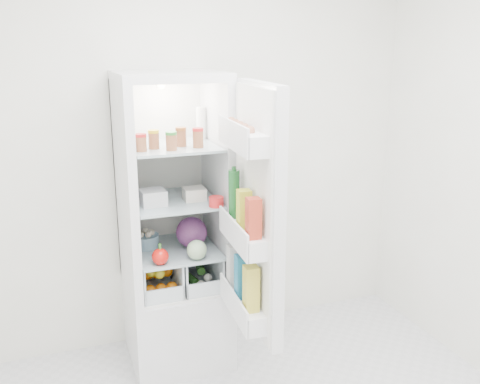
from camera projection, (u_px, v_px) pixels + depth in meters
name	position (u px, v px, depth m)	size (l,w,h in m)	color
room_walls	(294.00, 142.00, 2.02)	(3.02, 3.02, 2.61)	silver
refrigerator	(173.00, 257.00, 3.33)	(0.60, 0.60, 1.80)	silver
shelf_low	(175.00, 249.00, 3.26)	(0.49, 0.53, 0.01)	#A2B7BE
shelf_mid	(174.00, 201.00, 3.17)	(0.49, 0.53, 0.01)	#A2B7BE
shelf_top	(172.00, 146.00, 3.08)	(0.49, 0.53, 0.01)	#A2B7BE
crisper_left	(156.00, 272.00, 3.25)	(0.23, 0.46, 0.22)	silver
crisper_right	(195.00, 266.00, 3.33)	(0.23, 0.46, 0.22)	silver
condiment_jars	(169.00, 141.00, 2.95)	(0.38, 0.16, 0.08)	#B21919
squeeze_bottle	(201.00, 123.00, 3.24)	(0.06, 0.06, 0.19)	white
tub_white	(153.00, 197.00, 3.05)	(0.14, 0.14, 0.09)	silver
tub_cream	(194.00, 194.00, 3.16)	(0.12, 0.12, 0.07)	beige
tin_red	(216.00, 202.00, 3.03)	(0.08, 0.08, 0.06)	red
foil_tray	(149.00, 198.00, 3.13)	(0.15, 0.11, 0.04)	silver
red_cabbage	(192.00, 232.00, 3.25)	(0.19, 0.19, 0.19)	#5B2161
bell_pepper	(160.00, 257.00, 3.00)	(0.10, 0.10, 0.10)	red
mushroom_bowl	(146.00, 241.00, 3.27)	(0.16, 0.16, 0.08)	#82AAC2
salad_bag	(197.00, 250.00, 3.07)	(0.12, 0.12, 0.12)	#9DBC8D
citrus_pile	(157.00, 278.00, 3.22)	(0.20, 0.31, 0.16)	orange
veg_pile	(196.00, 273.00, 3.34)	(0.16, 0.30, 0.10)	#234B19
fridge_door	(254.00, 217.00, 2.73)	(0.20, 0.60, 1.30)	silver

